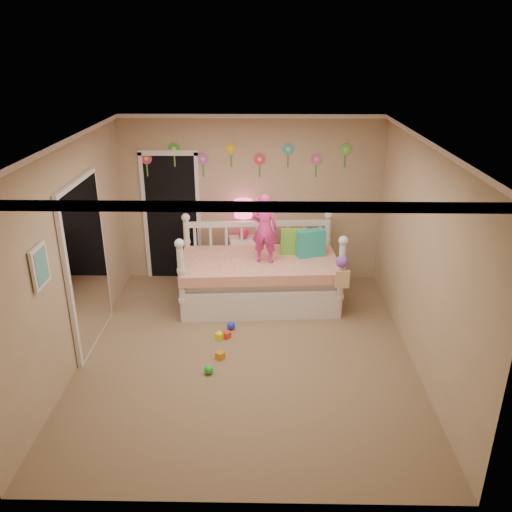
{
  "coord_description": "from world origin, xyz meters",
  "views": [
    {
      "loc": [
        0.21,
        -5.42,
        3.56
      ],
      "look_at": [
        0.1,
        0.6,
        1.05
      ],
      "focal_mm": 36.14,
      "sensor_mm": 36.0,
      "label": 1
    }
  ],
  "objects_px": {
    "daybed": "(260,263)",
    "table_lamp": "(243,213)",
    "child": "(265,229)",
    "nightstand": "(244,260)"
  },
  "relations": [
    {
      "from": "daybed",
      "to": "table_lamp",
      "type": "height_order",
      "value": "table_lamp"
    },
    {
      "from": "table_lamp",
      "to": "nightstand",
      "type": "bearing_deg",
      "value": 0.0
    },
    {
      "from": "nightstand",
      "to": "daybed",
      "type": "bearing_deg",
      "value": -79.57
    },
    {
      "from": "child",
      "to": "nightstand",
      "type": "bearing_deg",
      "value": -59.07
    },
    {
      "from": "daybed",
      "to": "child",
      "type": "bearing_deg",
      "value": -58.83
    },
    {
      "from": "child",
      "to": "nightstand",
      "type": "height_order",
      "value": "child"
    },
    {
      "from": "nightstand",
      "to": "child",
      "type": "bearing_deg",
      "value": -77.49
    },
    {
      "from": "child",
      "to": "nightstand",
      "type": "distance_m",
      "value": 1.19
    },
    {
      "from": "daybed",
      "to": "table_lamp",
      "type": "bearing_deg",
      "value": 106.29
    },
    {
      "from": "child",
      "to": "table_lamp",
      "type": "relative_size",
      "value": 1.62
    }
  ]
}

